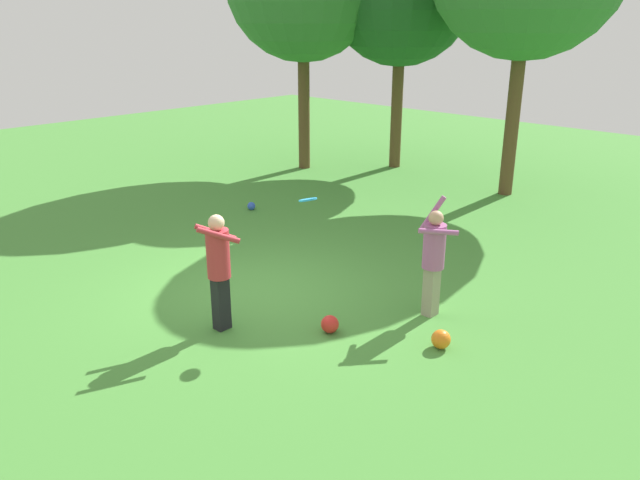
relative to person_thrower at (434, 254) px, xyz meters
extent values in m
plane|color=#478C38|center=(-2.56, -1.35, -1.02)|extent=(40.00, 40.00, 0.00)
cube|color=gray|center=(0.00, 0.00, -0.62)|extent=(0.19, 0.22, 0.80)
cylinder|color=#A85693|center=(0.00, 0.00, 0.12)|extent=(0.34, 0.34, 0.69)
sphere|color=tan|center=(0.00, 0.00, 0.57)|extent=(0.23, 0.23, 0.23)
cylinder|color=#A85693|center=(0.15, -0.14, 0.42)|extent=(0.47, 0.49, 0.13)
cylinder|color=#A85693|center=(-0.15, 0.14, 0.59)|extent=(0.32, 0.33, 0.54)
cube|color=black|center=(-1.99, -2.54, -0.60)|extent=(0.19, 0.22, 0.84)
cylinder|color=#B72D38|center=(-1.99, -2.54, 0.18)|extent=(0.34, 0.34, 0.73)
sphere|color=beige|center=(-1.99, -2.54, 0.65)|extent=(0.24, 0.24, 0.24)
cylinder|color=#B72D38|center=(-2.17, -2.44, 0.44)|extent=(0.37, 0.56, 0.32)
cylinder|color=#B72D38|center=(-1.82, -2.65, 0.53)|extent=(0.38, 0.56, 0.30)
cylinder|color=#2393D1|center=(-1.31, -1.39, 0.89)|extent=(0.31, 0.31, 0.09)
sphere|color=orange|center=(0.71, -0.78, -0.88)|extent=(0.28, 0.28, 0.28)
sphere|color=red|center=(-0.74, -1.52, -0.89)|extent=(0.27, 0.27, 0.27)
sphere|color=blue|center=(-6.32, 1.70, -0.92)|extent=(0.19, 0.19, 0.19)
cylinder|color=brown|center=(-6.64, 7.80, 0.91)|extent=(0.34, 0.34, 3.85)
cylinder|color=brown|center=(-2.59, 7.29, 1.14)|extent=(0.35, 0.35, 4.32)
cylinder|color=brown|center=(-8.57, 5.75, 0.99)|extent=(0.34, 0.34, 4.02)
camera|label=1|loc=(4.82, -7.54, 3.40)|focal=34.80mm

